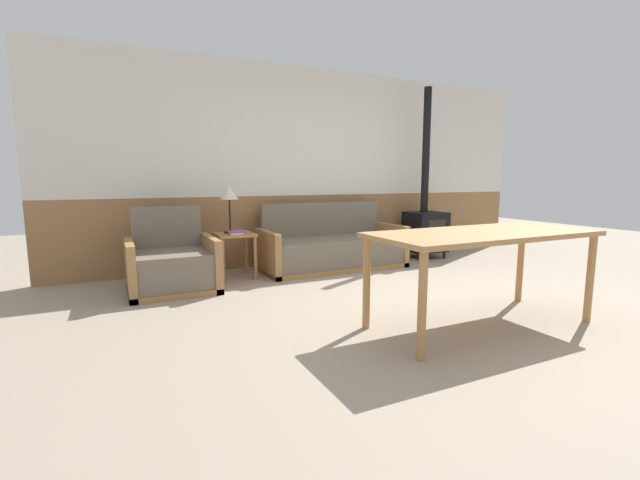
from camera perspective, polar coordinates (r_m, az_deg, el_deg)
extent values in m
plane|color=gray|center=(4.20, 16.30, -8.72)|extent=(16.00, 16.00, 0.00)
cube|color=#996B42|center=(6.26, 0.11, 1.64)|extent=(7.20, 0.06, 0.96)
cube|color=silver|center=(6.25, 0.12, 14.03)|extent=(7.20, 0.06, 1.74)
cube|color=#9E7042|center=(5.76, 1.76, -3.50)|extent=(1.93, 0.79, 0.06)
cube|color=#6B6051|center=(5.70, 1.86, -1.49)|extent=(1.77, 0.71, 0.36)
cube|color=#6B6051|center=(5.97, 0.23, 2.86)|extent=(1.77, 0.10, 0.45)
cube|color=#9E7042|center=(5.35, -7.02, -1.75)|extent=(0.08, 0.79, 0.56)
cube|color=#9E7042|center=(6.19, 9.35, -0.44)|extent=(0.08, 0.79, 0.56)
cube|color=#9E7042|center=(4.91, -18.95, -6.03)|extent=(0.90, 0.84, 0.06)
cube|color=#6B6051|center=(4.84, -19.04, -3.65)|extent=(0.74, 0.76, 0.36)
cube|color=#6B6051|center=(5.16, -19.79, 1.67)|extent=(0.74, 0.10, 0.46)
cube|color=#9E7042|center=(4.82, -23.96, -3.47)|extent=(0.08, 0.84, 0.56)
cube|color=#9E7042|center=(4.92, -14.31, -2.80)|extent=(0.08, 0.84, 0.56)
cube|color=#9E7042|center=(5.24, -11.33, 0.72)|extent=(0.45, 0.45, 0.03)
cylinder|color=#9E7042|center=(5.05, -12.80, -2.74)|extent=(0.04, 0.04, 0.52)
cylinder|color=#9E7042|center=(5.15, -8.61, -2.41)|extent=(0.04, 0.04, 0.52)
cylinder|color=#9E7042|center=(5.42, -13.75, -2.02)|extent=(0.04, 0.04, 0.52)
cylinder|color=#9E7042|center=(5.52, -9.82, -1.73)|extent=(0.04, 0.04, 0.52)
cylinder|color=black|center=(5.30, -11.88, 1.07)|extent=(0.15, 0.15, 0.02)
cylinder|color=black|center=(5.28, -11.94, 3.24)|extent=(0.02, 0.02, 0.38)
cone|color=beige|center=(5.27, -12.03, 6.30)|extent=(0.22, 0.22, 0.18)
cube|color=white|center=(5.16, -11.16, 0.86)|extent=(0.16, 0.14, 0.02)
cube|color=#994C84|center=(5.16, -11.09, 1.11)|extent=(0.20, 0.11, 0.03)
cube|color=#B27F4C|center=(3.68, 20.97, 0.76)|extent=(1.89, 0.80, 0.04)
cylinder|color=#B27F4C|center=(2.92, 13.46, -8.60)|extent=(0.06, 0.06, 0.74)
cylinder|color=#B27F4C|center=(4.24, 32.33, -4.39)|extent=(0.06, 0.06, 0.74)
cylinder|color=#B27F4C|center=(3.45, 6.23, -5.79)|extent=(0.06, 0.06, 0.74)
cylinder|color=#B27F4C|center=(4.62, 25.15, -2.93)|extent=(0.06, 0.06, 0.74)
cylinder|color=black|center=(6.45, 13.38, -2.26)|extent=(0.04, 0.04, 0.10)
cylinder|color=black|center=(6.73, 16.23, -1.94)|extent=(0.04, 0.04, 0.10)
cylinder|color=black|center=(6.75, 11.30, -1.74)|extent=(0.04, 0.04, 0.10)
cylinder|color=black|center=(7.02, 14.11, -1.45)|extent=(0.04, 0.04, 0.10)
cube|color=black|center=(6.68, 13.86, 1.09)|extent=(0.54, 0.48, 0.59)
cube|color=black|center=(6.50, 15.25, 0.84)|extent=(0.32, 0.01, 0.42)
cylinder|color=black|center=(6.69, 13.95, 11.49)|extent=(0.11, 0.11, 1.83)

